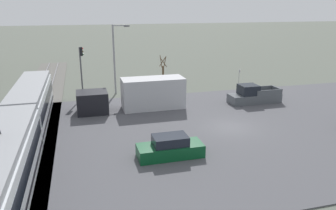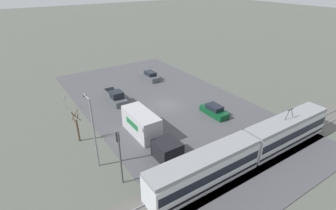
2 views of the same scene
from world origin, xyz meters
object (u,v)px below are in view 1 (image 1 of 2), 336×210
(pickup_truck, at_px, (253,96))
(light_rail_tram, at_px, (21,128))
(sedan_car_1, at_px, (170,148))
(street_lamp_near_crossing, at_px, (116,55))
(traffic_light_pole, at_px, (81,66))
(no_parking_sign, at_px, (239,76))
(street_tree, at_px, (163,74))
(box_truck, at_px, (139,95))

(pickup_truck, bearing_deg, light_rail_tram, 105.73)
(pickup_truck, relative_size, sedan_car_1, 1.23)
(street_lamp_near_crossing, bearing_deg, traffic_light_pole, 105.35)
(light_rail_tram, xyz_separation_m, no_parking_sign, (13.26, -23.65, -0.31))
(pickup_truck, distance_m, street_tree, 11.21)
(pickup_truck, distance_m, sedan_car_1, 15.62)
(sedan_car_1, distance_m, street_lamp_near_crossing, 18.33)
(traffic_light_pole, bearing_deg, street_tree, -81.82)
(box_truck, bearing_deg, traffic_light_pole, 42.16)
(pickup_truck, relative_size, street_tree, 1.30)
(light_rail_tram, distance_m, traffic_light_pole, 13.72)
(sedan_car_1, xyz_separation_m, traffic_light_pole, (16.81, 5.26, 2.93))
(light_rail_tram, relative_size, no_parking_sign, 11.13)
(sedan_car_1, distance_m, traffic_light_pole, 17.85)
(street_tree, distance_m, street_lamp_near_crossing, 6.20)
(street_tree, bearing_deg, box_truck, 148.82)
(no_parking_sign, bearing_deg, street_tree, 84.63)
(sedan_car_1, distance_m, street_tree, 18.69)
(box_truck, height_order, pickup_truck, box_truck)
(box_truck, distance_m, street_tree, 8.28)
(light_rail_tram, height_order, sedan_car_1, light_rail_tram)
(sedan_car_1, height_order, traffic_light_pole, traffic_light_pole)
(pickup_truck, relative_size, traffic_light_pole, 0.96)
(pickup_truck, height_order, traffic_light_pole, traffic_light_pole)
(traffic_light_pole, distance_m, street_lamp_near_crossing, 4.11)
(pickup_truck, relative_size, no_parking_sign, 2.43)
(light_rail_tram, relative_size, box_truck, 2.40)
(box_truck, xyz_separation_m, traffic_light_pole, (5.72, 5.18, 2.16))
(box_truck, height_order, sedan_car_1, box_truck)
(pickup_truck, bearing_deg, street_tree, 43.74)
(light_rail_tram, height_order, street_tree, light_rail_tram)
(sedan_car_1, height_order, street_lamp_near_crossing, street_lamp_near_crossing)
(street_lamp_near_crossing, bearing_deg, box_truck, -169.03)
(light_rail_tram, bearing_deg, box_truck, -53.80)
(box_truck, height_order, street_tree, street_tree)
(traffic_light_pole, height_order, street_lamp_near_crossing, street_lamp_near_crossing)
(street_tree, xyz_separation_m, street_lamp_near_crossing, (-0.30, 5.60, 2.66))
(box_truck, bearing_deg, light_rail_tram, 126.20)
(sedan_car_1, bearing_deg, pickup_truck, 130.31)
(box_truck, xyz_separation_m, sedan_car_1, (-11.09, -0.08, -0.77))
(pickup_truck, bearing_deg, traffic_light_pole, 68.69)
(pickup_truck, xyz_separation_m, no_parking_sign, (7.15, -1.96, 0.55))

